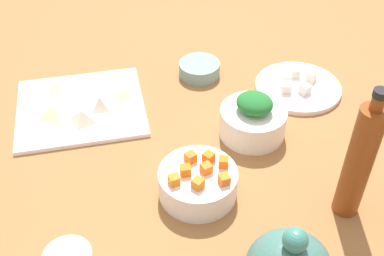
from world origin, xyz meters
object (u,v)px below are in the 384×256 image
at_px(bowl_carrots, 198,183).
at_px(bowl_greens, 253,122).
at_px(bottle_1, 359,162).
at_px(plate_tofu, 298,87).
at_px(cutting_board, 81,108).
at_px(bowl_small_side, 199,69).

bearing_deg(bowl_carrots, bowl_greens, -136.05).
bearing_deg(bowl_greens, bottle_1, 114.83).
distance_m(plate_tofu, bottle_1, 0.38).
bearing_deg(bottle_1, plate_tofu, -97.34).
bearing_deg(bowl_greens, plate_tofu, -139.66).
height_order(cutting_board, bottle_1, bottle_1).
relative_size(bowl_greens, bottle_1, 0.52).
distance_m(bowl_greens, bottle_1, 0.27).
relative_size(bowl_greens, bowl_small_side, 1.38).
relative_size(cutting_board, bowl_carrots, 1.92).
relative_size(plate_tofu, bowl_carrots, 1.39).
relative_size(bowl_carrots, bowl_small_side, 1.46).
bearing_deg(cutting_board, plate_tofu, 177.18).
xyz_separation_m(bowl_carrots, bowl_small_side, (-0.08, -0.38, -0.01)).
xyz_separation_m(bowl_carrots, bottle_1, (-0.26, 0.09, 0.09)).
bearing_deg(bowl_small_side, bowl_greens, 105.14).
bearing_deg(plate_tofu, bottle_1, 82.66).
bearing_deg(bottle_1, cutting_board, -39.91).
height_order(plate_tofu, bowl_carrots, bowl_carrots).
height_order(plate_tofu, bottle_1, bottle_1).
distance_m(bowl_small_side, bottle_1, 0.51).
relative_size(plate_tofu, bowl_small_side, 2.02).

